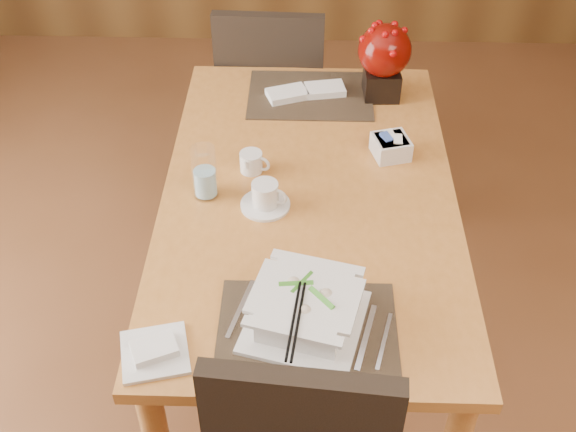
{
  "coord_description": "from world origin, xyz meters",
  "views": [
    {
      "loc": [
        -0.01,
        -1.11,
        2.16
      ],
      "look_at": [
        -0.06,
        0.35,
        0.87
      ],
      "focal_mm": 45.0,
      "sensor_mm": 36.0,
      "label": 1
    }
  ],
  "objects_px": {
    "coffee_cup": "(265,197)",
    "water_glass": "(204,172)",
    "far_chair": "(272,94)",
    "soup_setting": "(305,310)",
    "dining_table": "(308,215)",
    "creamer_jug": "(251,162)",
    "bread_plate": "(155,353)",
    "berry_decor": "(384,57)",
    "sugar_caddy": "(391,147)"
  },
  "relations": [
    {
      "from": "soup_setting",
      "to": "bread_plate",
      "type": "distance_m",
      "value": 0.38
    },
    {
      "from": "water_glass",
      "to": "bread_plate",
      "type": "relative_size",
      "value": 1.08
    },
    {
      "from": "creamer_jug",
      "to": "bread_plate",
      "type": "height_order",
      "value": "creamer_jug"
    },
    {
      "from": "soup_setting",
      "to": "coffee_cup",
      "type": "height_order",
      "value": "soup_setting"
    },
    {
      "from": "dining_table",
      "to": "bread_plate",
      "type": "bearing_deg",
      "value": -120.39
    },
    {
      "from": "creamer_jug",
      "to": "far_chair",
      "type": "distance_m",
      "value": 0.83
    },
    {
      "from": "soup_setting",
      "to": "creamer_jug",
      "type": "bearing_deg",
      "value": 120.37
    },
    {
      "from": "berry_decor",
      "to": "bread_plate",
      "type": "height_order",
      "value": "berry_decor"
    },
    {
      "from": "soup_setting",
      "to": "creamer_jug",
      "type": "distance_m",
      "value": 0.66
    },
    {
      "from": "coffee_cup",
      "to": "berry_decor",
      "type": "height_order",
      "value": "berry_decor"
    },
    {
      "from": "coffee_cup",
      "to": "far_chair",
      "type": "bearing_deg",
      "value": 91.64
    },
    {
      "from": "soup_setting",
      "to": "sugar_caddy",
      "type": "relative_size",
      "value": 3.15
    },
    {
      "from": "soup_setting",
      "to": "far_chair",
      "type": "bearing_deg",
      "value": 110.74
    },
    {
      "from": "water_glass",
      "to": "creamer_jug",
      "type": "bearing_deg",
      "value": 44.09
    },
    {
      "from": "far_chair",
      "to": "bread_plate",
      "type": "bearing_deg",
      "value": 84.4
    },
    {
      "from": "creamer_jug",
      "to": "sugar_caddy",
      "type": "bearing_deg",
      "value": 32.67
    },
    {
      "from": "water_glass",
      "to": "far_chair",
      "type": "bearing_deg",
      "value": 80.4
    },
    {
      "from": "dining_table",
      "to": "far_chair",
      "type": "bearing_deg",
      "value": 100.05
    },
    {
      "from": "dining_table",
      "to": "soup_setting",
      "type": "height_order",
      "value": "soup_setting"
    },
    {
      "from": "soup_setting",
      "to": "far_chair",
      "type": "xyz_separation_m",
      "value": [
        -0.15,
        1.42,
        -0.27
      ]
    },
    {
      "from": "bread_plate",
      "to": "dining_table",
      "type": "bearing_deg",
      "value": 59.61
    },
    {
      "from": "berry_decor",
      "to": "soup_setting",
      "type": "bearing_deg",
      "value": -103.54
    },
    {
      "from": "coffee_cup",
      "to": "creamer_jug",
      "type": "distance_m",
      "value": 0.18
    },
    {
      "from": "soup_setting",
      "to": "sugar_caddy",
      "type": "height_order",
      "value": "soup_setting"
    },
    {
      "from": "creamer_jug",
      "to": "sugar_caddy",
      "type": "xyz_separation_m",
      "value": [
        0.45,
        0.1,
        -0.0
      ]
    },
    {
      "from": "creamer_jug",
      "to": "sugar_caddy",
      "type": "distance_m",
      "value": 0.46
    },
    {
      "from": "water_glass",
      "to": "far_chair",
      "type": "distance_m",
      "value": 0.98
    },
    {
      "from": "coffee_cup",
      "to": "water_glass",
      "type": "distance_m",
      "value": 0.2
    },
    {
      "from": "dining_table",
      "to": "far_chair",
      "type": "relative_size",
      "value": 1.57
    },
    {
      "from": "water_glass",
      "to": "far_chair",
      "type": "height_order",
      "value": "far_chair"
    },
    {
      "from": "dining_table",
      "to": "soup_setting",
      "type": "xyz_separation_m",
      "value": [
        -0.01,
        -0.53,
        0.15
      ]
    },
    {
      "from": "berry_decor",
      "to": "bread_plate",
      "type": "distance_m",
      "value": 1.35
    },
    {
      "from": "sugar_caddy",
      "to": "coffee_cup",
      "type": "bearing_deg",
      "value": -145.76
    },
    {
      "from": "soup_setting",
      "to": "coffee_cup",
      "type": "relative_size",
      "value": 2.3
    },
    {
      "from": "coffee_cup",
      "to": "sugar_caddy",
      "type": "xyz_separation_m",
      "value": [
        0.39,
        0.27,
        -0.0
      ]
    },
    {
      "from": "creamer_jug",
      "to": "far_chair",
      "type": "xyz_separation_m",
      "value": [
        0.03,
        0.79,
        -0.25
      ]
    },
    {
      "from": "soup_setting",
      "to": "water_glass",
      "type": "height_order",
      "value": "water_glass"
    },
    {
      "from": "bread_plate",
      "to": "sugar_caddy",
      "type": "bearing_deg",
      "value": 52.59
    },
    {
      "from": "sugar_caddy",
      "to": "far_chair",
      "type": "bearing_deg",
      "value": 121.16
    },
    {
      "from": "water_glass",
      "to": "dining_table",
      "type": "bearing_deg",
      "value": 4.25
    },
    {
      "from": "soup_setting",
      "to": "far_chair",
      "type": "height_order",
      "value": "far_chair"
    },
    {
      "from": "coffee_cup",
      "to": "far_chair",
      "type": "distance_m",
      "value": 1.0
    },
    {
      "from": "soup_setting",
      "to": "bread_plate",
      "type": "bearing_deg",
      "value": -149.8
    },
    {
      "from": "creamer_jug",
      "to": "water_glass",
      "type": "bearing_deg",
      "value": -115.22
    },
    {
      "from": "water_glass",
      "to": "soup_setting",
      "type": "bearing_deg",
      "value": -58.75
    },
    {
      "from": "coffee_cup",
      "to": "water_glass",
      "type": "relative_size",
      "value": 0.87
    },
    {
      "from": "coffee_cup",
      "to": "sugar_caddy",
      "type": "height_order",
      "value": "coffee_cup"
    },
    {
      "from": "creamer_jug",
      "to": "far_chair",
      "type": "height_order",
      "value": "far_chair"
    },
    {
      "from": "dining_table",
      "to": "creamer_jug",
      "type": "bearing_deg",
      "value": 151.05
    },
    {
      "from": "soup_setting",
      "to": "berry_decor",
      "type": "xyz_separation_m",
      "value": [
        0.26,
        1.09,
        0.1
      ]
    }
  ]
}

